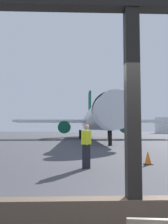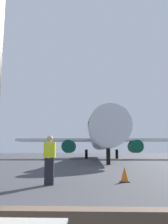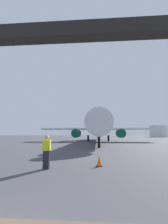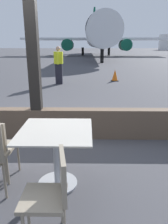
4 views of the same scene
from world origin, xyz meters
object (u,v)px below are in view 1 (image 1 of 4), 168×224
object	(u,v)px
fuel_storage_tank	(167,125)
ground_crew_worker	(86,146)
traffic_cone	(148,158)
airplane	(96,119)

from	to	relation	value
fuel_storage_tank	ground_crew_worker	bearing A→B (deg)	-113.00
traffic_cone	fuel_storage_tank	world-z (taller)	fuel_storage_tank
airplane	traffic_cone	world-z (taller)	airplane
fuel_storage_tank	traffic_cone	bearing A→B (deg)	-111.58
ground_crew_worker	traffic_cone	xyz separation A→B (m)	(2.78, 0.97, -0.62)
fuel_storage_tank	airplane	bearing A→B (deg)	-120.47
ground_crew_worker	traffic_cone	world-z (taller)	ground_crew_worker
airplane	fuel_storage_tank	xyz separation A→B (m)	(32.23, 54.78, -0.14)
airplane	ground_crew_worker	size ratio (longest dim) A/B	21.14
airplane	fuel_storage_tank	size ratio (longest dim) A/B	4.07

